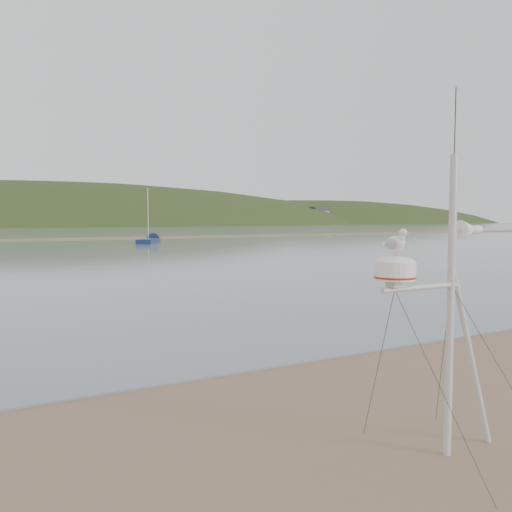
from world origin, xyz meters
TOP-DOWN VIEW (x-y plane):
  - hill_ridge at (18.52, 235.00)m, footprint 620.00×180.00m
  - mast_rig at (4.03, -0.24)m, footprint 1.92×2.05m
  - sailboat_blue_far at (19.28, 55.28)m, footprint 4.89×6.63m

SIDE VIEW (x-z plane):
  - hill_ridge at x=18.52m, z-range -59.70..20.30m
  - sailboat_blue_far at x=19.28m, z-range -3.06..3.66m
  - mast_rig at x=4.03m, z-range -1.12..3.21m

